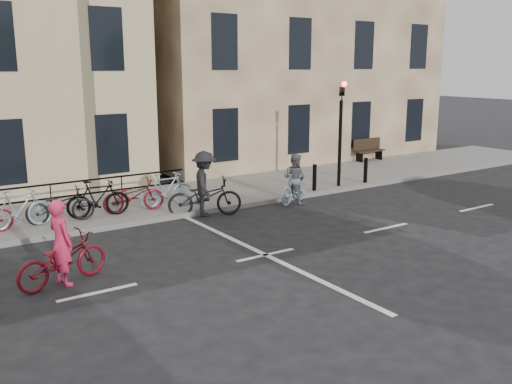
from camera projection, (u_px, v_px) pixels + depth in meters
ground at (266, 255)px, 13.31m from camera, size 120.00×120.00×0.00m
sidewalk at (26, 221)px, 15.96m from camera, size 46.00×4.00×0.15m
building_east at (264, 26)px, 27.39m from camera, size 14.00×10.00×12.00m
traffic_light at (341, 121)px, 19.67m from camera, size 0.18×0.30×3.90m
bollard_east at (314, 177)px, 19.35m from camera, size 0.14×0.14×0.90m
bollard_west at (366, 170)px, 20.66m from camera, size 0.14×0.14×0.90m
bench at (368, 149)px, 25.42m from camera, size 1.60×0.41×0.97m
parked_bikes at (38, 207)px, 15.13m from camera, size 9.35×1.23×1.05m
cyclist_pink at (62, 255)px, 11.44m from camera, size 2.08×1.18×1.75m
cyclist_grey at (295, 183)px, 18.14m from camera, size 1.71×1.12×1.61m
cyclist_dark at (205, 191)px, 16.60m from camera, size 2.28×1.53×1.92m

